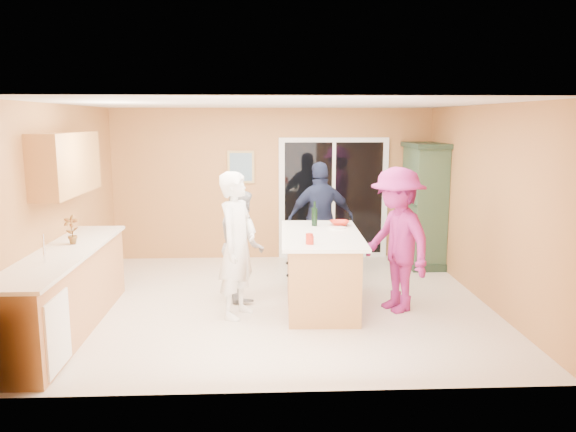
{
  "coord_description": "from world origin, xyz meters",
  "views": [
    {
      "loc": [
        -0.18,
        -7.17,
        2.4
      ],
      "look_at": [
        0.15,
        0.1,
        1.15
      ],
      "focal_mm": 35.0,
      "sensor_mm": 36.0,
      "label": 1
    }
  ],
  "objects_px": {
    "green_hutch": "(424,206)",
    "woman_grey": "(242,244)",
    "woman_navy": "(321,220)",
    "kitchen_island": "(321,272)",
    "woman_white": "(237,245)",
    "woman_magenta": "(397,240)"
  },
  "relations": [
    {
      "from": "green_hutch",
      "to": "woman_magenta",
      "type": "xyz_separation_m",
      "value": [
        -0.99,
        -2.25,
        -0.08
      ]
    },
    {
      "from": "green_hutch",
      "to": "woman_navy",
      "type": "height_order",
      "value": "green_hutch"
    },
    {
      "from": "woman_white",
      "to": "woman_navy",
      "type": "xyz_separation_m",
      "value": [
        1.2,
        1.73,
        -0.01
      ]
    },
    {
      "from": "woman_white",
      "to": "woman_navy",
      "type": "relative_size",
      "value": 1.01
    },
    {
      "from": "woman_navy",
      "to": "woman_magenta",
      "type": "bearing_deg",
      "value": 107.45
    },
    {
      "from": "green_hutch",
      "to": "woman_magenta",
      "type": "height_order",
      "value": "green_hutch"
    },
    {
      "from": "kitchen_island",
      "to": "green_hutch",
      "type": "bearing_deg",
      "value": 49.23
    },
    {
      "from": "woman_white",
      "to": "woman_grey",
      "type": "relative_size",
      "value": 1.2
    },
    {
      "from": "kitchen_island",
      "to": "woman_white",
      "type": "distance_m",
      "value": 1.18
    },
    {
      "from": "green_hutch",
      "to": "woman_magenta",
      "type": "relative_size",
      "value": 1.11
    },
    {
      "from": "woman_white",
      "to": "woman_magenta",
      "type": "height_order",
      "value": "woman_magenta"
    },
    {
      "from": "woman_navy",
      "to": "woman_grey",
      "type": "bearing_deg",
      "value": 31.81
    },
    {
      "from": "woman_navy",
      "to": "green_hutch",
      "type": "bearing_deg",
      "value": -168.76
    },
    {
      "from": "kitchen_island",
      "to": "woman_magenta",
      "type": "bearing_deg",
      "value": -8.25
    },
    {
      "from": "kitchen_island",
      "to": "woman_navy",
      "type": "distance_m",
      "value": 1.5
    },
    {
      "from": "green_hutch",
      "to": "woman_navy",
      "type": "relative_size",
      "value": 1.14
    },
    {
      "from": "green_hutch",
      "to": "woman_grey",
      "type": "bearing_deg",
      "value": -150.58
    },
    {
      "from": "green_hutch",
      "to": "kitchen_island",
      "type": "bearing_deg",
      "value": -132.8
    },
    {
      "from": "woman_white",
      "to": "kitchen_island",
      "type": "bearing_deg",
      "value": -48.89
    },
    {
      "from": "kitchen_island",
      "to": "woman_white",
      "type": "bearing_deg",
      "value": -161.84
    },
    {
      "from": "woman_navy",
      "to": "woman_magenta",
      "type": "distance_m",
      "value": 1.78
    },
    {
      "from": "green_hutch",
      "to": "woman_magenta",
      "type": "bearing_deg",
      "value": -113.77
    }
  ]
}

